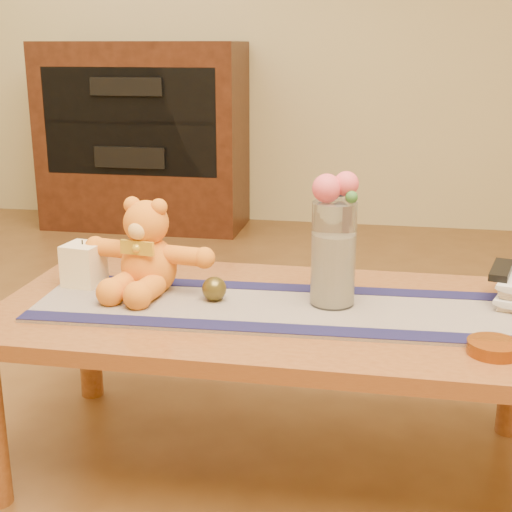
% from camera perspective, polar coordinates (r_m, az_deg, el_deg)
% --- Properties ---
extents(floor, '(5.50, 5.50, 0.00)m').
position_cam_1_polar(floor, '(2.01, 1.46, -16.14)').
color(floor, brown).
rests_on(floor, ground).
extents(coffee_table_top, '(1.40, 0.70, 0.04)m').
position_cam_1_polar(coffee_table_top, '(1.82, 1.56, -4.63)').
color(coffee_table_top, brown).
rests_on(coffee_table_top, floor).
extents(table_leg_bl, '(0.07, 0.07, 0.41)m').
position_cam_1_polar(table_leg_bl, '(2.33, -13.13, -6.12)').
color(table_leg_bl, brown).
rests_on(table_leg_bl, floor).
extents(persian_runner, '(1.21, 0.40, 0.01)m').
position_cam_1_polar(persian_runner, '(1.79, 1.59, -4.13)').
color(persian_runner, '#221B4D').
rests_on(persian_runner, coffee_table_top).
extents(runner_border_near, '(1.20, 0.11, 0.00)m').
position_cam_1_polar(runner_border_near, '(1.65, 1.02, -5.72)').
color(runner_border_near, '#14143C').
rests_on(runner_border_near, persian_runner).
extents(runner_border_far, '(1.20, 0.11, 0.00)m').
position_cam_1_polar(runner_border_far, '(1.92, 2.08, -2.49)').
color(runner_border_far, '#14143C').
rests_on(runner_border_far, persian_runner).
extents(teddy_bear, '(0.39, 0.34, 0.23)m').
position_cam_1_polar(teddy_bear, '(1.90, -8.56, 0.72)').
color(teddy_bear, orange).
rests_on(teddy_bear, persian_runner).
extents(pillar_candle, '(0.11, 0.11, 0.11)m').
position_cam_1_polar(pillar_candle, '(1.99, -13.51, -0.64)').
color(pillar_candle, '#FDE8BA').
rests_on(pillar_candle, persian_runner).
extents(candle_wick, '(0.00, 0.00, 0.01)m').
position_cam_1_polar(candle_wick, '(1.97, -13.63, 1.08)').
color(candle_wick, black).
rests_on(candle_wick, pillar_candle).
extents(glass_vase, '(0.11, 0.11, 0.26)m').
position_cam_1_polar(glass_vase, '(1.77, 6.16, 0.16)').
color(glass_vase, silver).
rests_on(glass_vase, persian_runner).
extents(potpourri_fill, '(0.09, 0.09, 0.18)m').
position_cam_1_polar(potpourri_fill, '(1.79, 6.12, -1.04)').
color(potpourri_fill, beige).
rests_on(potpourri_fill, glass_vase).
extents(rose_left, '(0.07, 0.07, 0.07)m').
position_cam_1_polar(rose_left, '(1.73, 5.64, 5.37)').
color(rose_left, '#E3505E').
rests_on(rose_left, glass_vase).
extents(rose_right, '(0.06, 0.06, 0.06)m').
position_cam_1_polar(rose_right, '(1.74, 7.17, 5.72)').
color(rose_right, '#E3505E').
rests_on(rose_right, glass_vase).
extents(blue_flower_back, '(0.04, 0.04, 0.04)m').
position_cam_1_polar(blue_flower_back, '(1.77, 6.73, 5.37)').
color(blue_flower_back, '#455697').
rests_on(blue_flower_back, glass_vase).
extents(blue_flower_side, '(0.04, 0.04, 0.04)m').
position_cam_1_polar(blue_flower_side, '(1.76, 5.38, 5.09)').
color(blue_flower_side, '#455697').
rests_on(blue_flower_side, glass_vase).
extents(leaf_sprig, '(0.03, 0.03, 0.03)m').
position_cam_1_polar(leaf_sprig, '(1.72, 7.59, 4.66)').
color(leaf_sprig, '#33662D').
rests_on(leaf_sprig, glass_vase).
extents(bronze_ball, '(0.07, 0.07, 0.06)m').
position_cam_1_polar(bronze_ball, '(1.82, -3.33, -2.61)').
color(bronze_ball, '#4F431A').
rests_on(bronze_ball, persian_runner).
extents(book_bottom, '(0.20, 0.25, 0.02)m').
position_cam_1_polar(book_bottom, '(1.95, 18.72, -3.07)').
color(book_bottom, beige).
rests_on(book_bottom, coffee_table_top).
extents(book_lower, '(0.23, 0.26, 0.02)m').
position_cam_1_polar(book_lower, '(1.94, 18.90, -2.59)').
color(book_lower, beige).
rests_on(book_lower, book_bottom).
extents(book_upper, '(0.19, 0.24, 0.02)m').
position_cam_1_polar(book_upper, '(1.94, 18.66, -1.96)').
color(book_upper, beige).
rests_on(book_upper, book_lower).
extents(book_top, '(0.22, 0.26, 0.02)m').
position_cam_1_polar(book_top, '(1.93, 18.98, -1.50)').
color(book_top, beige).
rests_on(book_top, book_upper).
extents(tv_remote, '(0.08, 0.17, 0.02)m').
position_cam_1_polar(tv_remote, '(1.92, 18.89, -1.06)').
color(tv_remote, black).
rests_on(tv_remote, book_top).
extents(amber_dish, '(0.14, 0.14, 0.03)m').
position_cam_1_polar(amber_dish, '(1.62, 18.32, -6.92)').
color(amber_dish, '#BF5914').
rests_on(amber_dish, coffee_table_top).
extents(media_cabinet, '(1.20, 0.50, 1.10)m').
position_cam_1_polar(media_cabinet, '(4.44, -8.89, 9.35)').
color(media_cabinet, black).
rests_on(media_cabinet, floor).
extents(cabinet_cavity, '(1.02, 0.03, 0.61)m').
position_cam_1_polar(cabinet_cavity, '(4.20, -10.02, 10.42)').
color(cabinet_cavity, black).
rests_on(cabinet_cavity, media_cabinet).
extents(cabinet_shelf, '(1.02, 0.20, 0.02)m').
position_cam_1_polar(cabinet_shelf, '(4.28, -9.62, 10.55)').
color(cabinet_shelf, black).
rests_on(cabinet_shelf, media_cabinet).
extents(stereo_upper, '(0.42, 0.28, 0.10)m').
position_cam_1_polar(stereo_upper, '(4.29, -9.66, 13.21)').
color(stereo_upper, black).
rests_on(stereo_upper, media_cabinet).
extents(stereo_lower, '(0.42, 0.28, 0.12)m').
position_cam_1_polar(stereo_lower, '(4.33, -9.41, 7.97)').
color(stereo_lower, black).
rests_on(stereo_lower, media_cabinet).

